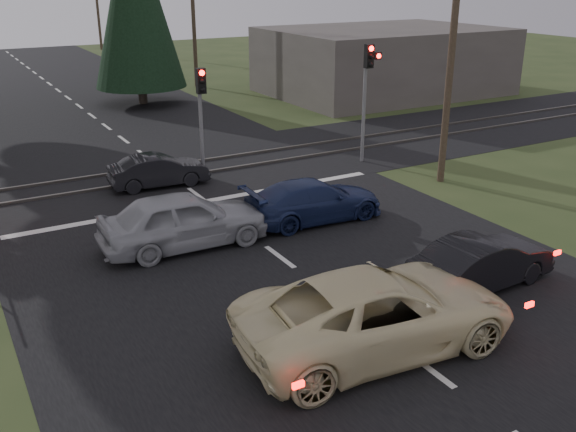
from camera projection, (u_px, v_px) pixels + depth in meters
ground at (341, 303)px, 15.13m from camera, size 120.00×120.00×0.00m
road at (187, 187)px, 23.24m from camera, size 14.00×100.00×0.01m
rail_corridor at (168, 173)px, 24.86m from camera, size 120.00×8.00×0.01m
stop_line at (206, 201)px, 21.78m from camera, size 13.00×0.35×0.00m
rail_near at (175, 177)px, 24.20m from camera, size 120.00×0.12×0.10m
rail_far at (161, 166)px, 25.50m from camera, size 120.00×0.12×0.10m
traffic_signal_right at (368, 80)px, 25.11m from camera, size 0.68×0.48×4.70m
traffic_signal_center at (201, 104)px, 23.25m from camera, size 0.32×0.48×4.10m
utility_pole_near at (452, 51)px, 22.22m from camera, size 1.80×0.26×9.00m
utility_pole_mid at (193, 13)px, 41.70m from camera, size 1.80×0.26×9.00m
building_right at (383, 61)px, 40.57m from camera, size 14.00×10.00×4.00m
cream_coupe at (377, 312)px, 13.11m from camera, size 6.13×3.24×1.64m
dark_hatchback at (482, 262)px, 15.72m from camera, size 3.98×1.59×1.29m
silver_car at (184, 220)px, 17.96m from camera, size 4.79×2.04×1.61m
blue_sedan at (314, 201)px, 19.93m from camera, size 4.55×1.99×1.30m
dark_car_far at (159, 171)px, 23.13m from camera, size 3.61×1.48×1.16m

